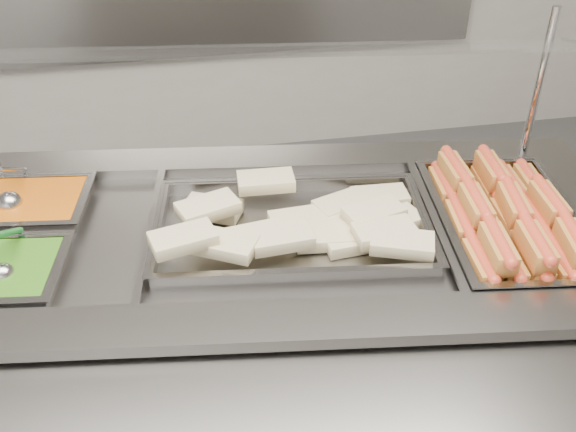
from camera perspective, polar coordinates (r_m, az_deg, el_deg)
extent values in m
cube|color=slate|center=(1.94, -1.51, -11.90)|extent=(1.88, 0.98, 0.87)
cube|color=gray|center=(1.37, -1.27, -9.60)|extent=(1.88, 0.38, 0.03)
cube|color=gray|center=(1.94, -2.07, 4.99)|extent=(1.88, 0.38, 0.03)
cube|color=black|center=(1.71, -1.67, -4.18)|extent=(1.68, 0.78, 0.02)
cube|color=gray|center=(1.70, 12.89, -0.28)|extent=(0.09, 0.57, 0.01)
cube|color=gray|center=(1.66, -12.15, -1.10)|extent=(0.09, 0.57, 0.01)
cube|color=gray|center=(1.29, -0.96, -15.84)|extent=(1.81, 0.48, 0.02)
cylinder|color=#BBBBBF|center=(1.98, 21.41, 10.84)|extent=(0.02, 0.02, 0.44)
cube|color=silver|center=(1.64, -2.22, 14.51)|extent=(1.67, 0.51, 0.09)
cube|color=#BC400A|center=(1.88, -21.90, 0.33)|extent=(0.31, 0.25, 0.09)
cube|color=#AD6324|center=(1.59, 16.76, -4.20)|extent=(0.07, 0.15, 0.05)
cylinder|color=#CA4224|center=(1.58, 16.88, -3.61)|extent=(0.05, 0.17, 0.03)
cube|color=#AD6324|center=(1.73, 15.06, -0.61)|extent=(0.07, 0.16, 0.05)
cylinder|color=#CA4224|center=(1.71, 15.17, -0.01)|extent=(0.06, 0.17, 0.03)
cube|color=#AD6324|center=(1.86, 13.63, 2.50)|extent=(0.07, 0.15, 0.05)
cylinder|color=#CA4224|center=(1.85, 13.71, 3.06)|extent=(0.05, 0.17, 0.03)
cube|color=#AD6324|center=(1.62, 18.83, -4.08)|extent=(0.07, 0.15, 0.05)
cylinder|color=#CA4224|center=(1.60, 18.97, -3.49)|extent=(0.05, 0.17, 0.03)
cube|color=#AD6324|center=(1.74, 17.01, -0.49)|extent=(0.07, 0.16, 0.05)
cylinder|color=#CA4224|center=(1.73, 17.12, 0.06)|extent=(0.05, 0.17, 0.03)
cube|color=#AD6324|center=(1.88, 15.42, 2.48)|extent=(0.07, 0.16, 0.05)
cylinder|color=#CA4224|center=(1.87, 15.54, 3.09)|extent=(0.05, 0.17, 0.03)
cube|color=#AD6324|center=(1.64, 20.88, -3.95)|extent=(0.07, 0.16, 0.05)
cylinder|color=#CA4224|center=(1.63, 21.03, -3.37)|extent=(0.05, 0.17, 0.03)
cube|color=#AD6324|center=(1.77, 18.92, -0.44)|extent=(0.07, 0.15, 0.05)
cylinder|color=#CA4224|center=(1.76, 19.05, 0.12)|extent=(0.05, 0.17, 0.03)
cube|color=#AD6324|center=(1.90, 17.23, 2.53)|extent=(0.07, 0.15, 0.05)
cylinder|color=#CA4224|center=(1.89, 17.35, 3.12)|extent=(0.05, 0.17, 0.03)
cube|color=#AD6324|center=(1.67, 22.85, -3.88)|extent=(0.07, 0.15, 0.05)
cylinder|color=#CA4224|center=(1.65, 23.03, -3.24)|extent=(0.05, 0.17, 0.03)
cube|color=#AD6324|center=(1.79, 20.78, -0.40)|extent=(0.07, 0.16, 0.05)
cylinder|color=#CA4224|center=(1.78, 20.93, 0.18)|extent=(0.05, 0.17, 0.03)
cube|color=#AD6324|center=(1.93, 18.99, 2.59)|extent=(0.07, 0.15, 0.05)
cylinder|color=#CA4224|center=(1.91, 19.12, 3.15)|extent=(0.05, 0.17, 0.03)
cube|color=#AD6324|center=(1.82, 22.57, -0.35)|extent=(0.07, 0.16, 0.05)
cylinder|color=#CA4224|center=(1.81, 22.73, 0.25)|extent=(0.06, 0.17, 0.03)
cube|color=#AD6324|center=(1.95, 20.70, 2.66)|extent=(0.07, 0.16, 0.05)
cylinder|color=#CA4224|center=(1.94, 20.82, 3.17)|extent=(0.05, 0.17, 0.03)
cube|color=#AD6324|center=(1.57, 18.14, -2.78)|extent=(0.07, 0.16, 0.05)
cylinder|color=#CA4224|center=(1.56, 18.29, -2.13)|extent=(0.05, 0.17, 0.03)
cube|color=#AD6324|center=(1.71, 16.33, 0.86)|extent=(0.07, 0.16, 0.05)
cylinder|color=#CA4224|center=(1.70, 16.45, 1.47)|extent=(0.05, 0.17, 0.03)
cube|color=#AD6324|center=(1.84, 14.59, 3.82)|extent=(0.06, 0.15, 0.05)
cylinder|color=#CA4224|center=(1.83, 14.69, 4.41)|extent=(0.04, 0.17, 0.03)
cube|color=#AD6324|center=(1.61, 21.12, -2.56)|extent=(0.07, 0.16, 0.05)
cylinder|color=#CA4224|center=(1.60, 21.28, -1.93)|extent=(0.05, 0.17, 0.03)
cube|color=#AD6324|center=(1.74, 19.39, 0.93)|extent=(0.08, 0.16, 0.05)
cylinder|color=#CA4224|center=(1.73, 19.53, 1.54)|extent=(0.06, 0.17, 0.03)
cube|color=#AD6324|center=(1.88, 17.61, 3.85)|extent=(0.07, 0.15, 0.05)
cylinder|color=#CA4224|center=(1.86, 17.73, 4.43)|extent=(0.05, 0.17, 0.03)
cube|color=#AD6324|center=(1.65, 24.10, -2.32)|extent=(0.08, 0.16, 0.05)
cube|color=#AD6324|center=(1.78, 22.13, 1.04)|extent=(0.07, 0.15, 0.05)
cylinder|color=#CA4224|center=(1.77, 22.28, 1.63)|extent=(0.05, 0.17, 0.03)
cube|color=#CAB387|center=(1.71, -6.71, 0.67)|extent=(0.17, 0.14, 0.03)
cube|color=#CAB387|center=(1.66, 0.99, -0.41)|extent=(0.15, 0.09, 0.03)
cube|color=#CAB387|center=(1.68, 9.31, -0.51)|extent=(0.17, 0.12, 0.03)
cube|color=#CAB387|center=(1.77, 8.15, 1.66)|extent=(0.15, 0.09, 0.03)
cube|color=#CAB387|center=(1.72, 4.89, 0.98)|extent=(0.17, 0.13, 0.03)
cube|color=#CAB387|center=(1.66, 4.38, -0.51)|extent=(0.17, 0.13, 0.03)
cube|color=#CAB387|center=(1.60, 5.90, -2.15)|extent=(0.16, 0.10, 0.03)
cube|color=#CAB387|center=(1.60, 3.35, -1.91)|extent=(0.16, 0.10, 0.03)
cube|color=#CAB387|center=(1.52, -5.65, -2.54)|extent=(0.17, 0.15, 0.03)
cube|color=#CAB387|center=(1.55, -2.97, -1.93)|extent=(0.16, 0.11, 0.03)
cube|color=#CAB387|center=(1.55, -0.60, -2.00)|extent=(0.16, 0.10, 0.03)
cube|color=#CAB387|center=(1.56, 10.11, -2.41)|extent=(0.17, 0.13, 0.03)
cube|color=#CAB387|center=(1.58, 8.57, -1.44)|extent=(0.16, 0.10, 0.03)
cube|color=#CAB387|center=(1.65, 7.64, 0.24)|extent=(0.17, 0.12, 0.03)
cube|color=#CAB387|center=(1.71, -1.98, 3.10)|extent=(0.15, 0.09, 0.03)
cube|color=#CAB387|center=(1.62, -7.13, 0.73)|extent=(0.17, 0.13, 0.03)
cube|color=#CAB387|center=(1.51, -9.31, -2.04)|extent=(0.17, 0.12, 0.03)
sphere|color=#B2B1B6|center=(1.86, -23.49, 0.98)|extent=(0.07, 0.07, 0.07)
cylinder|color=#B2B1B6|center=(1.89, -23.23, 3.83)|extent=(0.03, 0.16, 0.10)
sphere|color=#B2B1B6|center=(1.61, -23.96, -4.79)|extent=(0.06, 0.06, 0.06)
cylinder|color=#13702B|center=(1.64, -23.66, -1.40)|extent=(0.03, 0.15, 0.10)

